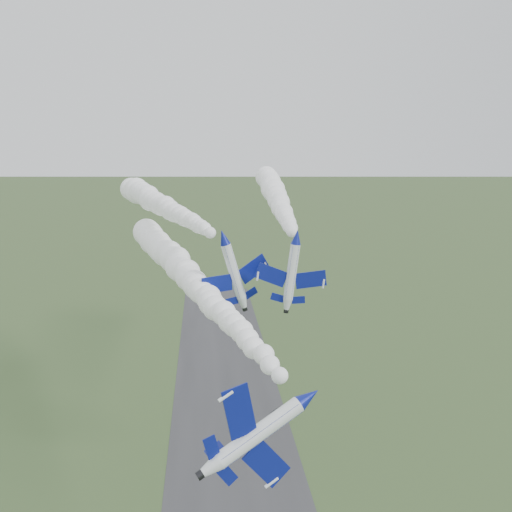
# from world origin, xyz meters

# --- Properties ---
(runway) EXTENTS (24.00, 260.00, 0.04)m
(runway) POSITION_xyz_m (0.00, 30.00, 0.02)
(runway) COLOR #313134
(runway) RESTS_ON ground
(jet_lead) EXTENTS (6.53, 13.38, 10.28)m
(jet_lead) POSITION_xyz_m (5.02, -7.48, 32.39)
(jet_lead) COLOR white
(smoke_trail_jet_lead) EXTENTS (29.67, 69.32, 5.60)m
(smoke_trail_jet_lead) POSITION_xyz_m (-6.67, 29.91, 35.17)
(smoke_trail_jet_lead) COLOR white
(jet_pair_left) EXTENTS (10.66, 12.83, 4.14)m
(jet_pair_left) POSITION_xyz_m (-1.81, 24.59, 42.69)
(jet_pair_left) COLOR white
(smoke_trail_jet_pair_left) EXTENTS (22.15, 50.73, 5.13)m
(smoke_trail_jet_pair_left) POSITION_xyz_m (-12.07, 52.01, 44.32)
(smoke_trail_jet_pair_left) COLOR white
(jet_pair_right) EXTENTS (10.40, 12.57, 3.21)m
(jet_pair_right) POSITION_xyz_m (8.71, 23.21, 42.78)
(jet_pair_right) COLOR white
(smoke_trail_jet_pair_right) EXTENTS (9.00, 70.02, 5.68)m
(smoke_trail_jet_pair_right) POSITION_xyz_m (10.69, 60.82, 45.01)
(smoke_trail_jet_pair_right) COLOR white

